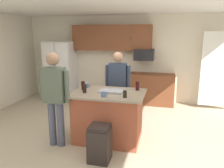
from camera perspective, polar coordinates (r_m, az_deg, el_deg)
floor at (r=4.61m, az=-3.26°, el=-13.36°), size 7.04×7.04×0.00m
ceiling at (r=4.18m, az=-3.73°, el=20.62°), size 7.04×7.04×0.00m
back_wall at (r=6.90m, az=3.52°, el=6.64°), size 6.40×0.10×2.60m
french_door_window_panel at (r=6.56m, az=25.79°, el=3.33°), size 0.90×0.06×2.00m
cabinet_run_upper at (r=6.75m, az=-0.14°, el=11.85°), size 2.40×0.38×0.75m
cabinet_run_lower at (r=6.65m, az=8.01°, el=-1.13°), size 1.80×0.63×0.90m
refrigerator at (r=7.20m, az=-13.03°, el=3.41°), size 0.87×0.76×1.81m
microwave_over_range at (r=6.51m, az=8.30°, el=7.50°), size 0.56×0.40×0.32m
kitchen_island at (r=4.31m, az=-0.97°, el=-8.22°), size 1.36×0.97×0.96m
person_guest_left at (r=4.95m, az=1.49°, el=0.20°), size 0.57×0.22×1.65m
person_elder_center at (r=4.05m, az=-14.59°, el=-2.35°), size 0.57×0.23×1.72m
glass_stout_tall at (r=3.80m, az=3.36°, el=-2.64°), size 0.06×0.06×0.12m
glass_dark_ale at (r=4.36m, az=-7.43°, el=-0.41°), size 0.07×0.07×0.17m
mug_blue_stoneware at (r=4.51m, az=-6.67°, el=-0.41°), size 0.13×0.08×0.09m
mug_ceramic_white at (r=3.85m, az=-2.23°, el=-2.63°), size 0.12×0.08×0.09m
glass_short_whisky at (r=4.14m, az=-7.12°, el=-1.16°), size 0.07×0.07×0.16m
glass_pilsner at (r=4.32m, az=6.60°, el=-0.52°), size 0.07×0.07×0.17m
serving_tray at (r=4.15m, az=-0.17°, el=-1.87°), size 0.44×0.30×0.04m
trash_bin at (r=3.69m, az=-3.19°, el=-15.04°), size 0.34×0.34×0.61m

